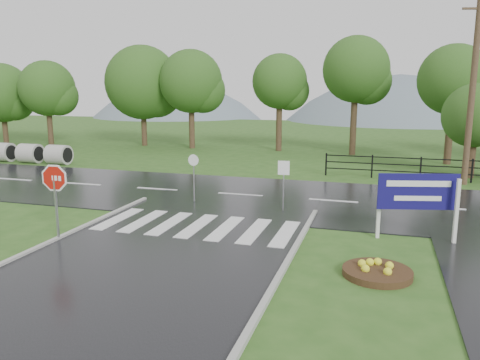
% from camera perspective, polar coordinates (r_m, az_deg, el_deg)
% --- Properties ---
extents(ground, '(120.00, 120.00, 0.00)m').
position_cam_1_polar(ground, '(11.63, -14.74, -12.43)').
color(ground, '#2E571D').
rests_on(ground, ground).
extents(main_road, '(90.00, 8.00, 0.04)m').
position_cam_1_polar(main_road, '(20.38, 0.03, -1.90)').
color(main_road, black).
rests_on(main_road, ground).
extents(crosswalk, '(6.50, 2.80, 0.02)m').
position_cam_1_polar(crosswalk, '(15.81, -5.25, -5.55)').
color(crosswalk, silver).
rests_on(crosswalk, ground).
extents(fence_west, '(9.58, 0.08, 1.20)m').
position_cam_1_polar(fence_west, '(25.39, 21.17, 1.59)').
color(fence_west, black).
rests_on(fence_west, ground).
extents(hills, '(102.00, 48.00, 48.00)m').
position_cam_1_polar(hills, '(76.73, 14.61, -4.53)').
color(hills, slate).
rests_on(hills, ground).
extents(treeline, '(83.20, 5.20, 10.00)m').
position_cam_1_polar(treeline, '(33.67, 8.59, 3.12)').
color(treeline, '#264F18').
rests_on(treeline, ground).
extents(culvert_pipes, '(5.50, 1.20, 1.20)m').
position_cam_1_polar(culvert_pipes, '(32.17, -24.20, 2.99)').
color(culvert_pipes, '#9E9B93').
rests_on(culvert_pipes, ground).
extents(stop_sign, '(1.12, 0.13, 2.52)m').
position_cam_1_polar(stop_sign, '(15.01, -21.67, -0.49)').
color(stop_sign, '#939399').
rests_on(stop_sign, ground).
extents(estate_billboard, '(2.33, 0.64, 2.09)m').
position_cam_1_polar(estate_billboard, '(14.98, 20.87, -1.73)').
color(estate_billboard, silver).
rests_on(estate_billboard, ground).
extents(flower_bed, '(1.71, 1.71, 0.34)m').
position_cam_1_polar(flower_bed, '(12.28, 16.39, -10.59)').
color(flower_bed, '#332111').
rests_on(flower_bed, ground).
extents(reg_sign_small, '(0.43, 0.07, 1.94)m').
position_cam_1_polar(reg_sign_small, '(17.50, 5.34, 0.57)').
color(reg_sign_small, '#939399').
rests_on(reg_sign_small, ground).
extents(reg_sign_round, '(0.46, 0.08, 1.98)m').
position_cam_1_polar(reg_sign_round, '(18.99, -5.67, 1.02)').
color(reg_sign_round, '#939399').
rests_on(reg_sign_round, ground).
extents(utility_pole_east, '(1.54, 0.51, 8.84)m').
position_cam_1_polar(utility_pole_east, '(24.84, 26.47, 9.75)').
color(utility_pole_east, '#473523').
rests_on(utility_pole_east, ground).
extents(entrance_tree_left, '(3.25, 3.25, 4.86)m').
position_cam_1_polar(entrance_tree_left, '(26.94, 26.70, 7.00)').
color(entrance_tree_left, '#3D2B1C').
rests_on(entrance_tree_left, ground).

